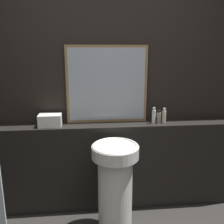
{
  "coord_description": "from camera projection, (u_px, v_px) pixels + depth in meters",
  "views": [
    {
      "loc": [
        -0.27,
        -0.79,
        1.6
      ],
      "look_at": [
        -0.05,
        1.44,
        1.04
      ],
      "focal_mm": 40.0,
      "sensor_mm": 36.0,
      "label": 1
    }
  ],
  "objects": [
    {
      "name": "towel_stack",
      "position": [
        50.0,
        120.0,
        2.39
      ],
      "size": [
        0.21,
        0.15,
        0.12
      ],
      "color": "white",
      "rests_on": "vanity_counter"
    },
    {
      "name": "mirror",
      "position": [
        107.0,
        85.0,
        2.46
      ],
      "size": [
        0.8,
        0.03,
        0.76
      ],
      "color": "#937047",
      "rests_on": "vanity_counter"
    },
    {
      "name": "conditioner_bottle",
      "position": [
        159.0,
        117.0,
        2.5
      ],
      "size": [
        0.04,
        0.04,
        0.13
      ],
      "color": "gray",
      "rests_on": "vanity_counter"
    },
    {
      "name": "pedestal_sink",
      "position": [
        115.0,
        184.0,
        2.19
      ],
      "size": [
        0.4,
        0.4,
        0.82
      ],
      "color": "white",
      "rests_on": "ground_plane"
    },
    {
      "name": "shampoo_bottle",
      "position": [
        154.0,
        116.0,
        2.49
      ],
      "size": [
        0.04,
        0.04,
        0.16
      ],
      "color": "white",
      "rests_on": "vanity_counter"
    },
    {
      "name": "vanity_counter",
      "position": [
        115.0,
        165.0,
        2.58
      ],
      "size": [
        2.44,
        0.23,
        0.89
      ],
      "color": "black",
      "rests_on": "ground_plane"
    },
    {
      "name": "wall_back",
      "position": [
        114.0,
        85.0,
        2.52
      ],
      "size": [
        8.0,
        0.06,
        2.5
      ],
      "color": "black",
      "rests_on": "ground_plane"
    },
    {
      "name": "lotion_bottle",
      "position": [
        164.0,
        116.0,
        2.5
      ],
      "size": [
        0.04,
        0.04,
        0.15
      ],
      "color": "beige",
      "rests_on": "vanity_counter"
    }
  ]
}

